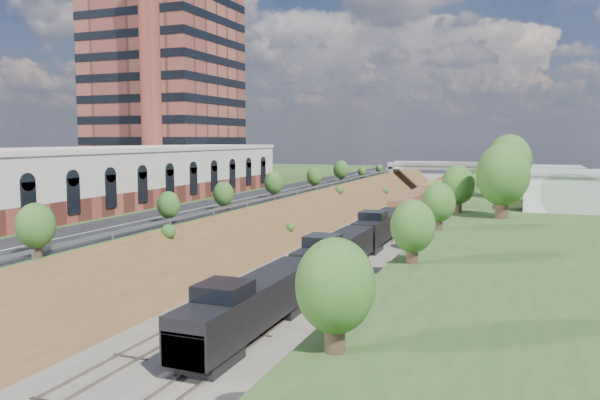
% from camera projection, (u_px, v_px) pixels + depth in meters
% --- Properties ---
extents(platform_left, '(44.00, 180.00, 5.00)m').
position_uv_depth(platform_left, '(184.00, 203.00, 95.75)').
color(platform_left, '#2F4E20').
rests_on(platform_left, ground).
extents(embankment_left, '(10.00, 180.00, 10.00)m').
position_uv_depth(embankment_left, '(309.00, 225.00, 88.16)').
color(embankment_left, brown).
rests_on(embankment_left, ground).
extents(embankment_right, '(10.00, 180.00, 10.00)m').
position_uv_depth(embankment_right, '(460.00, 234.00, 80.31)').
color(embankment_right, brown).
rests_on(embankment_right, ground).
extents(rail_left_track, '(1.58, 180.00, 0.18)m').
position_uv_depth(rail_left_track, '(364.00, 228.00, 85.15)').
color(rail_left_track, gray).
rests_on(rail_left_track, ground).
extents(rail_right_track, '(1.58, 180.00, 0.18)m').
position_uv_depth(rail_right_track, '(399.00, 230.00, 83.30)').
color(rail_right_track, gray).
rests_on(rail_right_track, ground).
extents(road, '(8.00, 180.00, 0.10)m').
position_uv_depth(road, '(282.00, 191.00, 89.24)').
color(road, black).
rests_on(road, platform_left).
extents(guardrail, '(0.10, 171.00, 0.70)m').
position_uv_depth(guardrail, '(307.00, 189.00, 87.54)').
color(guardrail, '#99999E').
rests_on(guardrail, platform_left).
extents(commercial_building, '(14.30, 62.30, 7.00)m').
position_uv_depth(commercial_building, '(121.00, 175.00, 72.92)').
color(commercial_building, brown).
rests_on(commercial_building, platform_left).
extents(highrise_tower, '(22.00, 22.00, 53.90)m').
position_uv_depth(highrise_tower, '(164.00, 30.00, 107.64)').
color(highrise_tower, brown).
rests_on(highrise_tower, platform_left).
extents(smokestack, '(3.20, 3.20, 40.00)m').
position_uv_depth(smokestack, '(150.00, 61.00, 90.76)').
color(smokestack, brown).
rests_on(smokestack, platform_left).
extents(overpass, '(24.50, 8.30, 7.40)m').
position_uv_depth(overpass, '(440.00, 172.00, 141.28)').
color(overpass, gray).
rests_on(overpass, ground).
extents(white_building_near, '(9.00, 12.00, 4.00)m').
position_uv_depth(white_building_near, '(565.00, 191.00, 67.69)').
color(white_building_near, silver).
rests_on(white_building_near, platform_right).
extents(white_building_far, '(8.00, 10.00, 3.60)m').
position_uv_depth(white_building_far, '(552.00, 180.00, 88.32)').
color(white_building_far, silver).
rests_on(white_building_far, platform_right).
extents(tree_right_large, '(5.25, 5.25, 7.61)m').
position_uv_depth(tree_right_large, '(503.00, 175.00, 58.62)').
color(tree_right_large, '#473323').
rests_on(tree_right_large, platform_right).
extents(tree_left_crest, '(2.45, 2.45, 3.55)m').
position_uv_depth(tree_left_crest, '(142.00, 208.00, 50.58)').
color(tree_left_crest, '#473323').
rests_on(tree_left_crest, platform_left).
extents(freight_train, '(2.87, 146.90, 4.55)m').
position_uv_depth(freight_train, '(422.00, 200.00, 101.39)').
color(freight_train, black).
rests_on(freight_train, ground).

